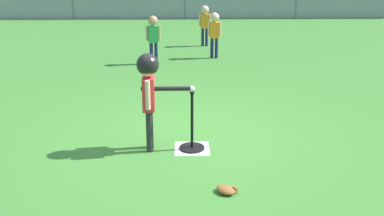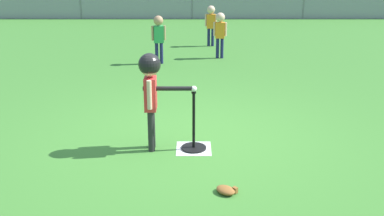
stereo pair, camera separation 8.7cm
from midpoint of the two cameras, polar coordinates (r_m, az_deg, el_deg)
The scene contains 10 objects.
ground_plane at distance 6.17m, azimuth 0.19°, elevation -3.77°, with size 60.00×60.00×0.00m, color #3D7A2D.
home_plate at distance 5.86m, azimuth 0.43°, elevation -5.05°, with size 0.44×0.44×0.01m, color white.
batting_tee at distance 5.81m, azimuth 0.43°, elevation -3.94°, with size 0.32×0.32×0.76m.
baseball_on_tee at distance 5.58m, azimuth 0.45°, elevation 2.40°, with size 0.07×0.07×0.07m, color white.
batter_child at distance 5.57m, azimuth -4.94°, elevation 3.21°, with size 0.65×0.35×1.24m.
fielder_deep_left at distance 10.61m, azimuth 3.50°, elevation 9.76°, with size 0.31×0.21×1.05m.
fielder_near_right at distance 11.97m, azimuth 2.32°, elevation 10.84°, with size 0.31×0.21×1.04m.
fielder_deep_right at distance 10.07m, azimuth -4.17°, elevation 9.27°, with size 0.31×0.21×1.05m.
glove_near_bats at distance 4.86m, azimuth 4.58°, elevation -10.13°, with size 0.27×0.27×0.07m.
outfield_fence at distance 16.81m, azimuth -0.10°, elevation 13.10°, with size 16.06×0.06×1.15m.
Camera 2 is at (-0.00, -5.68, 2.41)m, focal length 42.91 mm.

